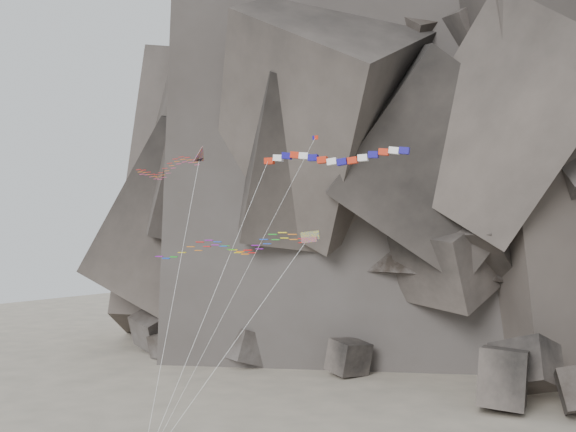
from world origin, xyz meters
The scene contains 6 objects.
headland centered at (0.00, 70.00, 42.00)m, with size 110.00×70.00×84.00m, color #534A44, non-canonical shape.
boulder_field centered at (-1.42, 35.19, 2.48)m, with size 78.24×17.15×8.58m.
delta_kite centered at (-8.26, 3.06, 24.79)m, with size 10.26×10.00×24.99m.
banner_kite centered at (7.39, 5.63, 25.06)m, with size 15.77×13.47×24.22m.
parafoil_kite centered at (0.24, 0.67, 17.86)m, with size 14.88×8.35×17.52m.
pennant_kite centered at (4.03, 1.22, 19.50)m, with size 8.93×10.73×25.23m.
Camera 1 is at (29.83, -41.74, 18.47)m, focal length 40.00 mm.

